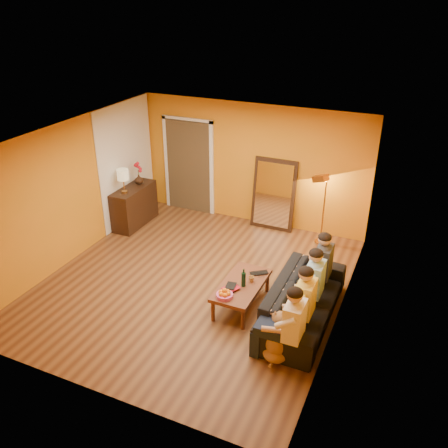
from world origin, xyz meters
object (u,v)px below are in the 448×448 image
at_px(tumbler, 251,279).
at_px(person_mid_left, 305,304).
at_px(person_far_right, 323,267).
at_px(vase, 139,179).
at_px(person_mid_right, 314,284).
at_px(mirror_frame, 274,194).
at_px(sofa, 303,301).
at_px(wine_bottle, 244,278).
at_px(dog, 278,337).
at_px(sideboard, 135,206).
at_px(laptop, 260,274).
at_px(table_lamp, 123,181).
at_px(floor_lamp, 324,210).
at_px(person_far_left, 294,327).
at_px(coffee_table, 241,294).

bearing_deg(tumbler, person_mid_left, -26.41).
xyz_separation_m(person_far_right, vase, (-4.37, 1.35, 0.34)).
height_order(person_mid_right, vase, person_mid_right).
relative_size(mirror_frame, person_mid_right, 1.25).
bearing_deg(sofa, wine_bottle, 97.22).
bearing_deg(dog, sideboard, 167.78).
bearing_deg(laptop, sofa, -55.69).
bearing_deg(table_lamp, wine_bottle, -25.50).
bearing_deg(sofa, floor_lamp, 7.18).
relative_size(person_mid_right, laptop, 4.00).
xyz_separation_m(table_lamp, person_far_right, (4.37, -0.80, -0.49)).
bearing_deg(laptop, person_far_left, -90.27).
xyz_separation_m(coffee_table, person_far_right, (1.13, 0.72, 0.40)).
distance_m(person_far_right, laptop, 1.03).
height_order(sofa, tumbler, sofa).
distance_m(person_mid_left, person_far_right, 1.10).
xyz_separation_m(person_mid_right, person_far_right, (0.00, 0.55, 0.00)).
height_order(person_mid_left, laptop, person_mid_left).
relative_size(coffee_table, person_far_left, 1.00).
bearing_deg(person_mid_left, person_far_right, 90.00).
bearing_deg(table_lamp, vase, 90.00).
bearing_deg(dog, sofa, 106.16).
bearing_deg(floor_lamp, person_mid_right, -55.91).
bearing_deg(person_mid_right, person_far_right, 90.00).
relative_size(coffee_table, vase, 5.97).
xyz_separation_m(sideboard, tumbler, (3.36, -1.70, 0.04)).
height_order(sideboard, table_lamp, table_lamp).
height_order(dog, laptop, dog).
height_order(mirror_frame, sideboard, mirror_frame).
bearing_deg(vase, sofa, -25.26).
relative_size(sofa, laptop, 7.43).
distance_m(coffee_table, person_mid_right, 1.21).
xyz_separation_m(sideboard, person_mid_left, (4.37, -2.20, 0.18)).
relative_size(sideboard, floor_lamp, 0.82).
distance_m(sofa, wine_bottle, 0.99).
bearing_deg(sideboard, person_far_right, -14.14).
bearing_deg(dog, person_mid_right, 99.80).
xyz_separation_m(tumbler, laptop, (0.06, 0.23, -0.03)).
distance_m(person_mid_right, person_far_right, 0.55).
height_order(person_far_left, person_far_right, same).
bearing_deg(vase, tumbler, -30.12).
relative_size(person_far_left, person_far_right, 1.00).
height_order(coffee_table, person_mid_right, person_mid_right).
height_order(mirror_frame, laptop, mirror_frame).
relative_size(mirror_frame, person_far_left, 1.25).
bearing_deg(person_mid_right, person_far_left, -90.00).
distance_m(person_mid_left, vase, 5.02).
xyz_separation_m(person_mid_left, person_mid_right, (0.00, 0.55, 0.00)).
bearing_deg(coffee_table, floor_lamp, 75.90).
bearing_deg(floor_lamp, laptop, -78.66).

